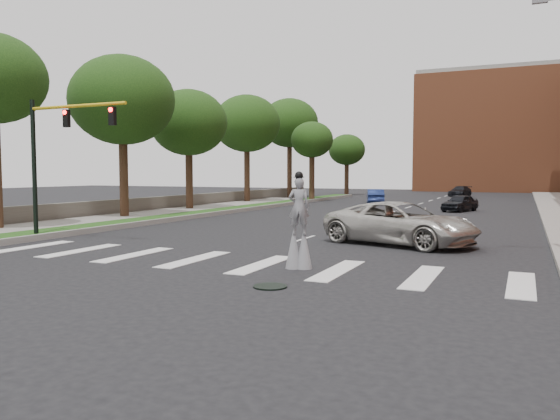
# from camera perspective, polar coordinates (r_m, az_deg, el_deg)

# --- Properties ---
(ground_plane) EXTENTS (160.00, 160.00, 0.00)m
(ground_plane) POSITION_cam_1_polar(r_m,az_deg,el_deg) (17.54, -7.16, -5.92)
(ground_plane) COLOR black
(ground_plane) RESTS_ON ground
(grass_median) EXTENTS (2.00, 60.00, 0.25)m
(grass_median) POSITION_cam_1_polar(r_m,az_deg,el_deg) (40.45, -6.34, -0.12)
(grass_median) COLOR #1B4212
(grass_median) RESTS_ON ground
(median_curb) EXTENTS (0.20, 60.00, 0.28)m
(median_curb) POSITION_cam_1_polar(r_m,az_deg,el_deg) (39.93, -5.04, -0.14)
(median_curb) COLOR gray
(median_curb) RESTS_ON ground
(sidewalk_left) EXTENTS (4.00, 60.00, 0.18)m
(sidewalk_left) POSITION_cam_1_polar(r_m,az_deg,el_deg) (34.26, -19.27, -1.12)
(sidewalk_left) COLOR slate
(sidewalk_left) RESTS_ON ground
(stone_wall) EXTENTS (0.50, 56.00, 1.10)m
(stone_wall) POSITION_cam_1_polar(r_m,az_deg,el_deg) (45.09, -11.08, 0.79)
(stone_wall) COLOR #57534B
(stone_wall) RESTS_ON ground
(manhole) EXTENTS (0.90, 0.90, 0.04)m
(manhole) POSITION_cam_1_polar(r_m,az_deg,el_deg) (14.41, -1.04, -7.99)
(manhole) COLOR black
(manhole) RESTS_ON ground
(building_backdrop) EXTENTS (26.00, 14.00, 18.00)m
(building_backdrop) POSITION_cam_1_polar(r_m,az_deg,el_deg) (92.99, 22.49, 7.39)
(building_backdrop) COLOR #A75834
(building_backdrop) RESTS_ON ground
(traffic_signal) EXTENTS (5.30, 0.23, 6.20)m
(traffic_signal) POSITION_cam_1_polar(r_m,az_deg,el_deg) (25.87, -22.56, 6.22)
(traffic_signal) COLOR black
(traffic_signal) RESTS_ON ground
(stilt_performer) EXTENTS (0.83, 0.61, 3.03)m
(stilt_performer) POSITION_cam_1_polar(r_m,az_deg,el_deg) (16.97, 1.98, -2.08)
(stilt_performer) COLOR #342014
(stilt_performer) RESTS_ON ground
(suv_crossing) EXTENTS (6.99, 4.80, 1.77)m
(suv_crossing) POSITION_cam_1_polar(r_m,az_deg,el_deg) (23.13, 12.51, -1.37)
(suv_crossing) COLOR beige
(suv_crossing) RESTS_ON ground
(car_near) EXTENTS (2.74, 4.14, 1.31)m
(car_near) POSITION_cam_1_polar(r_m,az_deg,el_deg) (43.82, 18.28, 0.71)
(car_near) COLOR black
(car_near) RESTS_ON ground
(car_mid) EXTENTS (2.68, 4.52, 1.41)m
(car_mid) POSITION_cam_1_polar(r_m,az_deg,el_deg) (52.08, 9.92, 1.40)
(car_mid) COLOR navy
(car_mid) RESTS_ON ground
(car_far) EXTENTS (2.79, 4.66, 1.27)m
(car_far) POSITION_cam_1_polar(r_m,az_deg,el_deg) (70.95, 18.30, 1.88)
(car_far) COLOR black
(car_far) RESTS_ON ground
(tree_2) EXTENTS (6.68, 6.68, 10.42)m
(tree_2) POSITION_cam_1_polar(r_m,az_deg,el_deg) (36.83, -16.16, 10.92)
(tree_2) COLOR #342014
(tree_2) RESTS_ON ground
(tree_3) EXTENTS (6.01, 6.01, 9.39)m
(tree_3) POSITION_cam_1_polar(r_m,az_deg,el_deg) (43.36, -9.53, 8.95)
(tree_3) COLOR #342014
(tree_3) RESTS_ON ground
(tree_4) EXTENTS (6.49, 6.49, 10.45)m
(tree_4) POSITION_cam_1_polar(r_m,az_deg,el_deg) (53.42, -3.49, 8.97)
(tree_4) COLOR #342014
(tree_4) RESTS_ON ground
(tree_5) EXTENTS (6.61, 6.61, 11.45)m
(tree_5) POSITION_cam_1_polar(r_m,az_deg,el_deg) (63.52, 1.01, 9.04)
(tree_5) COLOR #342014
(tree_5) RESTS_ON ground
(tree_6) EXTENTS (4.32, 4.32, 8.14)m
(tree_6) POSITION_cam_1_polar(r_m,az_deg,el_deg) (56.15, 3.36, 7.27)
(tree_6) COLOR #342014
(tree_6) RESTS_ON ground
(tree_7) EXTENTS (4.70, 4.70, 7.88)m
(tree_7) POSITION_cam_1_polar(r_m,az_deg,el_deg) (71.37, 7.00, 6.23)
(tree_7) COLOR #342014
(tree_7) RESTS_ON ground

